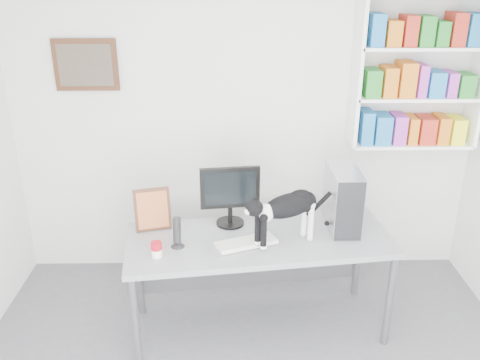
# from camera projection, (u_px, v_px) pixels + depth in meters

# --- Properties ---
(room) EXTENTS (4.01, 4.01, 2.70)m
(room) POSITION_uv_depth(u_px,v_px,m) (255.00, 243.00, 2.55)
(room) COLOR #59595E
(room) RESTS_ON ground
(bookshelf) EXTENTS (1.03, 0.28, 1.24)m
(bookshelf) POSITION_uv_depth(u_px,v_px,m) (419.00, 73.00, 4.09)
(bookshelf) COLOR white
(bookshelf) RESTS_ON room
(wall_art) EXTENTS (0.52, 0.04, 0.42)m
(wall_art) POSITION_uv_depth(u_px,v_px,m) (86.00, 65.00, 4.14)
(wall_art) COLOR #4E2C19
(wall_art) RESTS_ON room
(desk) EXTENTS (2.01, 0.99, 0.81)m
(desk) POSITION_uv_depth(u_px,v_px,m) (259.00, 284.00, 3.87)
(desk) COLOR gray
(desk) RESTS_ON room
(monitor) EXTENTS (0.47, 0.27, 0.48)m
(monitor) POSITION_uv_depth(u_px,v_px,m) (230.00, 196.00, 3.82)
(monitor) COLOR black
(monitor) RESTS_ON desk
(keyboard) EXTENTS (0.47, 0.31, 0.03)m
(keyboard) POSITION_uv_depth(u_px,v_px,m) (246.00, 243.00, 3.62)
(keyboard) COLOR silver
(keyboard) RESTS_ON desk
(pc_tower) EXTENTS (0.21, 0.47, 0.46)m
(pc_tower) POSITION_uv_depth(u_px,v_px,m) (343.00, 198.00, 3.80)
(pc_tower) COLOR silver
(pc_tower) RESTS_ON desk
(speaker) EXTENTS (0.11, 0.11, 0.23)m
(speaker) POSITION_uv_depth(u_px,v_px,m) (177.00, 232.00, 3.56)
(speaker) COLOR black
(speaker) RESTS_ON desk
(leaning_print) EXTENTS (0.29, 0.17, 0.33)m
(leaning_print) POSITION_uv_depth(u_px,v_px,m) (152.00, 209.00, 3.78)
(leaning_print) COLOR #4E2C19
(leaning_print) RESTS_ON desk
(soup_can) EXTENTS (0.08, 0.08, 0.11)m
(soup_can) POSITION_uv_depth(u_px,v_px,m) (157.00, 249.00, 3.45)
(soup_can) COLOR #AD0E1C
(soup_can) RESTS_ON desk
(cat) EXTENTS (0.65, 0.47, 0.40)m
(cat) POSITION_uv_depth(u_px,v_px,m) (287.00, 218.00, 3.56)
(cat) COLOR black
(cat) RESTS_ON desk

